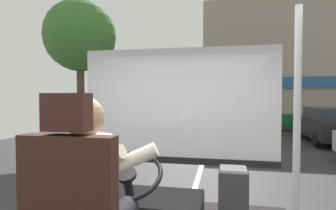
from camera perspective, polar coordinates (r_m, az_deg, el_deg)
ground at (r=10.83m, az=8.26°, el=-8.54°), size 18.00×44.00×0.06m
bus_driver at (r=1.66m, az=-15.88°, el=-16.88°), size 0.71×0.59×0.84m
handrail_pole at (r=1.92m, az=25.19°, el=-9.98°), size 0.04×0.04×1.90m
windshield_panel at (r=3.52m, az=2.11°, el=-2.86°), size 2.50×0.08×1.48m
street_tree at (r=10.41m, az=-17.83°, el=13.37°), size 2.50×2.50×5.31m
shop_building at (r=19.20m, az=28.01°, el=7.09°), size 13.22×4.31×7.48m
parked_car_black at (r=13.19m, az=30.45°, el=-3.51°), size 1.85×4.22×1.46m
parked_car_green at (r=18.28m, az=24.25°, el=-1.97°), size 1.98×4.42×1.45m
parked_car_white at (r=23.57m, az=21.57°, el=-1.06°), size 1.86×3.95×1.48m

